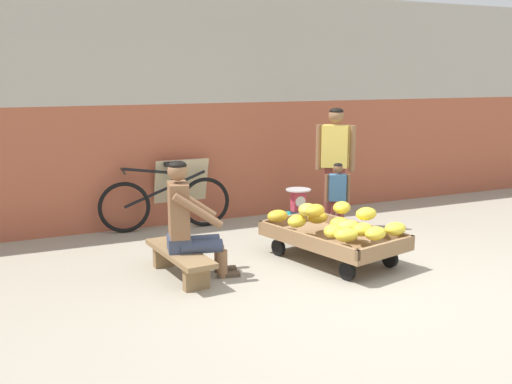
{
  "coord_description": "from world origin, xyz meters",
  "views": [
    {
      "loc": [
        -3.09,
        -4.09,
        1.94
      ],
      "look_at": [
        -0.59,
        1.34,
        0.75
      ],
      "focal_mm": 41.85,
      "sensor_mm": 36.0,
      "label": 1
    }
  ],
  "objects_px": {
    "plastic_crate": "(298,225)",
    "customer_adult": "(335,155)",
    "weighing_scale": "(298,201)",
    "sign_board": "(180,192)",
    "bicycle_near_left": "(165,202)",
    "customer_child": "(337,193)",
    "banana_cart": "(333,239)",
    "low_bench": "(180,257)",
    "vendor_seated": "(188,220)",
    "shopping_bag": "(330,234)"
  },
  "relations": [
    {
      "from": "vendor_seated",
      "to": "sign_board",
      "type": "distance_m",
      "value": 2.1
    },
    {
      "from": "weighing_scale",
      "to": "customer_child",
      "type": "bearing_deg",
      "value": -38.24
    },
    {
      "from": "plastic_crate",
      "to": "sign_board",
      "type": "xyz_separation_m",
      "value": [
        -1.08,
        1.21,
        0.28
      ]
    },
    {
      "from": "banana_cart",
      "to": "shopping_bag",
      "type": "relative_size",
      "value": 6.67
    },
    {
      "from": "vendor_seated",
      "to": "sign_board",
      "type": "relative_size",
      "value": 1.31
    },
    {
      "from": "vendor_seated",
      "to": "customer_adult",
      "type": "bearing_deg",
      "value": 23.08
    },
    {
      "from": "bicycle_near_left",
      "to": "sign_board",
      "type": "height_order",
      "value": "sign_board"
    },
    {
      "from": "weighing_scale",
      "to": "sign_board",
      "type": "height_order",
      "value": "sign_board"
    },
    {
      "from": "weighing_scale",
      "to": "shopping_bag",
      "type": "height_order",
      "value": "weighing_scale"
    },
    {
      "from": "sign_board",
      "to": "weighing_scale",
      "type": "bearing_deg",
      "value": -48.37
    },
    {
      "from": "plastic_crate",
      "to": "customer_adult",
      "type": "relative_size",
      "value": 0.24
    },
    {
      "from": "weighing_scale",
      "to": "sign_board",
      "type": "bearing_deg",
      "value": 131.63
    },
    {
      "from": "low_bench",
      "to": "plastic_crate",
      "type": "bearing_deg",
      "value": 24.54
    },
    {
      "from": "plastic_crate",
      "to": "shopping_bag",
      "type": "xyz_separation_m",
      "value": [
        0.19,
        -0.43,
        -0.03
      ]
    },
    {
      "from": "low_bench",
      "to": "customer_child",
      "type": "relative_size",
      "value": 1.22
    },
    {
      "from": "banana_cart",
      "to": "low_bench",
      "type": "bearing_deg",
      "value": 173.55
    },
    {
      "from": "customer_child",
      "to": "bicycle_near_left",
      "type": "bearing_deg",
      "value": 142.27
    },
    {
      "from": "banana_cart",
      "to": "low_bench",
      "type": "relative_size",
      "value": 1.43
    },
    {
      "from": "plastic_crate",
      "to": "sign_board",
      "type": "relative_size",
      "value": 0.41
    },
    {
      "from": "customer_child",
      "to": "shopping_bag",
      "type": "height_order",
      "value": "customer_child"
    },
    {
      "from": "sign_board",
      "to": "customer_child",
      "type": "bearing_deg",
      "value": -46.14
    },
    {
      "from": "bicycle_near_left",
      "to": "sign_board",
      "type": "bearing_deg",
      "value": 35.02
    },
    {
      "from": "low_bench",
      "to": "customer_child",
      "type": "height_order",
      "value": "customer_child"
    },
    {
      "from": "plastic_crate",
      "to": "customer_child",
      "type": "height_order",
      "value": "customer_child"
    },
    {
      "from": "low_bench",
      "to": "customer_adult",
      "type": "relative_size",
      "value": 0.73
    },
    {
      "from": "banana_cart",
      "to": "weighing_scale",
      "type": "xyz_separation_m",
      "value": [
        0.12,
        0.97,
        0.21
      ]
    },
    {
      "from": "banana_cart",
      "to": "bicycle_near_left",
      "type": "relative_size",
      "value": 0.97
    },
    {
      "from": "banana_cart",
      "to": "customer_adult",
      "type": "height_order",
      "value": "customer_adult"
    },
    {
      "from": "customer_adult",
      "to": "plastic_crate",
      "type": "bearing_deg",
      "value": -166.2
    },
    {
      "from": "customer_adult",
      "to": "shopping_bag",
      "type": "xyz_separation_m",
      "value": [
        -0.41,
        -0.57,
        -0.83
      ]
    },
    {
      "from": "vendor_seated",
      "to": "bicycle_near_left",
      "type": "xyz_separation_m",
      "value": [
        0.3,
        1.84,
        -0.21
      ]
    },
    {
      "from": "weighing_scale",
      "to": "bicycle_near_left",
      "type": "bearing_deg",
      "value": 142.4
    },
    {
      "from": "customer_adult",
      "to": "shopping_bag",
      "type": "distance_m",
      "value": 1.09
    },
    {
      "from": "banana_cart",
      "to": "customer_child",
      "type": "distance_m",
      "value": 0.9
    },
    {
      "from": "plastic_crate",
      "to": "weighing_scale",
      "type": "relative_size",
      "value": 1.2
    },
    {
      "from": "plastic_crate",
      "to": "weighing_scale",
      "type": "height_order",
      "value": "weighing_scale"
    },
    {
      "from": "sign_board",
      "to": "customer_child",
      "type": "height_order",
      "value": "customer_child"
    },
    {
      "from": "sign_board",
      "to": "customer_adult",
      "type": "distance_m",
      "value": 2.05
    },
    {
      "from": "sign_board",
      "to": "plastic_crate",
      "type": "bearing_deg",
      "value": -48.34
    },
    {
      "from": "weighing_scale",
      "to": "customer_child",
      "type": "height_order",
      "value": "customer_child"
    },
    {
      "from": "banana_cart",
      "to": "shopping_bag",
      "type": "xyz_separation_m",
      "value": [
        0.3,
        0.54,
        -0.12
      ]
    },
    {
      "from": "shopping_bag",
      "to": "banana_cart",
      "type": "bearing_deg",
      "value": -119.22
    },
    {
      "from": "weighing_scale",
      "to": "shopping_bag",
      "type": "xyz_separation_m",
      "value": [
        0.19,
        -0.43,
        -0.33
      ]
    },
    {
      "from": "customer_adult",
      "to": "low_bench",
      "type": "bearing_deg",
      "value": -158.07
    },
    {
      "from": "low_bench",
      "to": "shopping_bag",
      "type": "xyz_separation_m",
      "value": [
        1.91,
        0.36,
        -0.08
      ]
    },
    {
      "from": "banana_cart",
      "to": "customer_adult",
      "type": "xyz_separation_m",
      "value": [
        0.71,
        1.12,
        0.71
      ]
    },
    {
      "from": "low_bench",
      "to": "customer_child",
      "type": "xyz_separation_m",
      "value": [
        2.09,
        0.5,
        0.37
      ]
    },
    {
      "from": "bicycle_near_left",
      "to": "plastic_crate",
      "type": "bearing_deg",
      "value": -37.57
    },
    {
      "from": "bicycle_near_left",
      "to": "sign_board",
      "type": "xyz_separation_m",
      "value": [
        0.26,
        0.18,
        0.08
      ]
    },
    {
      "from": "shopping_bag",
      "to": "low_bench",
      "type": "bearing_deg",
      "value": -169.31
    }
  ]
}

